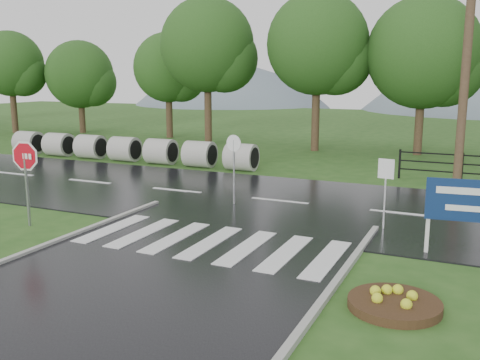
% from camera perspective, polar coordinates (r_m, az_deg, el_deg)
% --- Properties ---
extents(ground, '(120.00, 120.00, 0.00)m').
position_cam_1_polar(ground, '(9.70, -17.53, -14.91)').
color(ground, '#29511B').
rests_on(ground, ground).
extents(main_road, '(90.00, 8.00, 0.04)m').
position_cam_1_polar(main_road, '(17.93, 4.25, -2.36)').
color(main_road, black).
rests_on(main_road, ground).
extents(crosswalk, '(6.50, 2.80, 0.02)m').
position_cam_1_polar(crosswalk, '(13.50, -3.20, -6.63)').
color(crosswalk, silver).
rests_on(crosswalk, ground).
extents(hills, '(102.00, 48.00, 48.00)m').
position_cam_1_polar(hills, '(74.08, 21.75, -5.11)').
color(hills, slate).
rests_on(hills, ground).
extents(treeline, '(83.20, 5.20, 10.00)m').
position_cam_1_polar(treeline, '(31.06, 15.04, 3.03)').
color(treeline, '#1D4515').
rests_on(treeline, ground).
extents(culvert_pipes, '(13.90, 1.20, 1.20)m').
position_cam_1_polar(culvert_pipes, '(26.93, -12.20, 3.25)').
color(culvert_pipes, '#9E9B93').
rests_on(culvert_pipes, ground).
extents(stop_sign, '(1.13, 0.15, 2.56)m').
position_cam_1_polar(stop_sign, '(15.88, -21.93, 1.68)').
color(stop_sign, '#939399').
rests_on(stop_sign, ground).
extents(estate_billboard, '(2.13, 0.30, 1.87)m').
position_cam_1_polar(estate_billboard, '(13.21, 23.77, -2.47)').
color(estate_billboard, silver).
rests_on(estate_billboard, ground).
extents(flower_bed, '(1.68, 1.68, 0.34)m').
position_cam_1_polar(flower_bed, '(10.33, 16.15, -12.41)').
color(flower_bed, '#332111').
rests_on(flower_bed, ground).
extents(reg_sign_small, '(0.44, 0.09, 1.97)m').
position_cam_1_polar(reg_sign_small, '(14.91, 15.27, 0.06)').
color(reg_sign_small, '#939399').
rests_on(reg_sign_small, ground).
extents(reg_sign_round, '(0.53, 0.10, 2.31)m').
position_cam_1_polar(reg_sign_round, '(17.19, -0.66, 2.02)').
color(reg_sign_round, '#939399').
rests_on(reg_sign_round, ground).
extents(utility_pole_east, '(1.74, 0.33, 9.78)m').
position_cam_1_polar(utility_pole_east, '(21.90, 23.06, 12.35)').
color(utility_pole_east, '#473523').
rests_on(utility_pole_east, ground).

